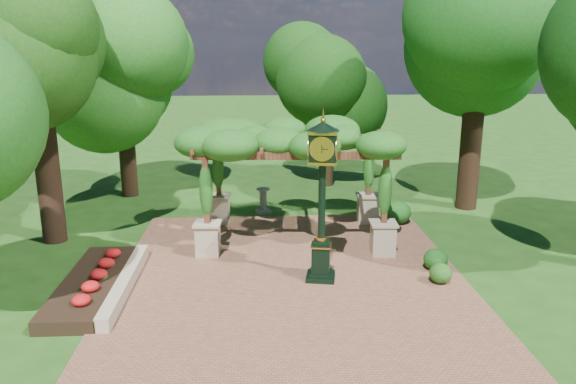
{
  "coord_description": "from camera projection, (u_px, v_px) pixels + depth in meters",
  "views": [
    {
      "loc": [
        -0.93,
        -14.0,
        6.59
      ],
      "look_at": [
        0.0,
        2.5,
        2.2
      ],
      "focal_mm": 35.0,
      "sensor_mm": 36.0,
      "label": 1
    }
  ],
  "objects": [
    {
      "name": "shrub_front",
      "position": [
        441.0,
        273.0,
        15.78
      ],
      "size": [
        0.83,
        0.83,
        0.57
      ],
      "primitive_type": "ellipsoid",
      "rotation": [
        0.0,
        0.0,
        -0.4
      ],
      "color": "#205217",
      "rests_on": "brick_plaza"
    },
    {
      "name": "tree_north",
      "position": [
        328.0,
        86.0,
        25.77
      ],
      "size": [
        3.93,
        3.93,
        6.85
      ],
      "color": "#322314",
      "rests_on": "ground"
    },
    {
      "name": "shrub_mid",
      "position": [
        436.0,
        259.0,
        16.7
      ],
      "size": [
        0.8,
        0.8,
        0.65
      ],
      "primitive_type": "ellipsoid",
      "rotation": [
        0.0,
        0.0,
        0.13
      ],
      "color": "#194D15",
      "rests_on": "brick_plaza"
    },
    {
      "name": "shrub_back",
      "position": [
        398.0,
        212.0,
        20.98
      ],
      "size": [
        1.25,
        1.25,
        0.86
      ],
      "primitive_type": "ellipsoid",
      "rotation": [
        0.0,
        0.0,
        -0.39
      ],
      "color": "#1F5C1A",
      "rests_on": "brick_plaza"
    },
    {
      "name": "tree_west_far",
      "position": [
        121.0,
        67.0,
        23.66
      ],
      "size": [
        4.57,
        4.57,
        8.21
      ],
      "color": "#321F13",
      "rests_on": "ground"
    },
    {
      "name": "brick_plaza",
      "position": [
        291.0,
        278.0,
        16.21
      ],
      "size": [
        10.0,
        12.0,
        0.04
      ],
      "primitive_type": "cube",
      "color": "brown",
      "rests_on": "ground"
    },
    {
      "name": "tree_west_near",
      "position": [
        31.0,
        25.0,
        17.5
      ],
      "size": [
        4.44,
        4.44,
        10.45
      ],
      "color": "#301D13",
      "rests_on": "ground"
    },
    {
      "name": "ground",
      "position": [
        293.0,
        294.0,
        15.25
      ],
      "size": [
        120.0,
        120.0,
        0.0
      ],
      "primitive_type": "plane",
      "color": "#1E4714",
      "rests_on": "ground"
    },
    {
      "name": "flower_bed",
      "position": [
        92.0,
        285.0,
        15.39
      ],
      "size": [
        1.5,
        5.0,
        0.36
      ],
      "primitive_type": "cube",
      "color": "red",
      "rests_on": "ground"
    },
    {
      "name": "border_wall",
      "position": [
        125.0,
        283.0,
        15.43
      ],
      "size": [
        0.35,
        5.0,
        0.4
      ],
      "primitive_type": "cube",
      "color": "#C6B793",
      "rests_on": "ground"
    },
    {
      "name": "pergola",
      "position": [
        295.0,
        143.0,
        18.78
      ],
      "size": [
        6.66,
        4.37,
        4.08
      ],
      "rotation": [
        0.0,
        0.0,
        -0.05
      ],
      "color": "tan",
      "rests_on": "brick_plaza"
    },
    {
      "name": "sundial",
      "position": [
        263.0,
        202.0,
        22.44
      ],
      "size": [
        0.68,
        0.68,
        1.0
      ],
      "rotation": [
        0.0,
        0.0,
        0.25
      ],
      "color": "gray",
      "rests_on": "ground"
    },
    {
      "name": "tree_east_far",
      "position": [
        482.0,
        16.0,
        21.28
      ],
      "size": [
        5.23,
        5.23,
        11.08
      ],
      "color": "black",
      "rests_on": "ground"
    },
    {
      "name": "pedestal_clock",
      "position": [
        322.0,
        187.0,
        15.44
      ],
      "size": [
        1.06,
        1.06,
        4.63
      ],
      "rotation": [
        0.0,
        0.0,
        -0.18
      ],
      "color": "black",
      "rests_on": "brick_plaza"
    }
  ]
}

